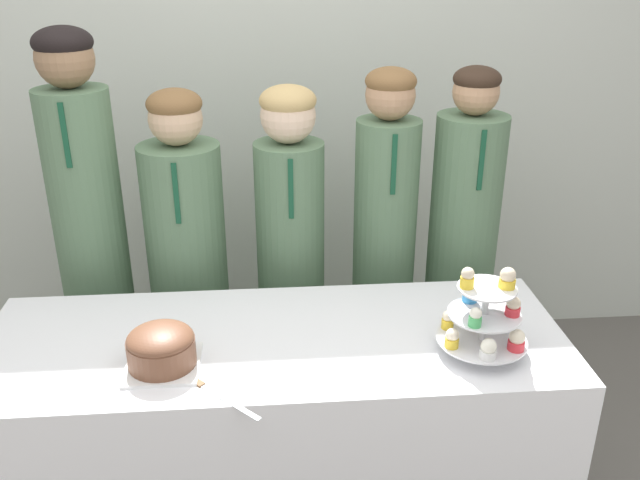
{
  "coord_description": "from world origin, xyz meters",
  "views": [
    {
      "loc": [
        -0.01,
        -1.46,
        1.89
      ],
      "look_at": [
        0.14,
        0.36,
        1.08
      ],
      "focal_mm": 38.0,
      "sensor_mm": 36.0,
      "label": 1
    }
  ],
  "objects_px": {
    "student_2": "(291,271)",
    "student_3": "(383,262)",
    "student_1": "(190,281)",
    "cupcake_stand": "(485,317)",
    "student_0": "(94,254)",
    "cake_knife": "(205,387)",
    "round_cake": "(161,347)",
    "student_4": "(460,263)"
  },
  "relations": [
    {
      "from": "cupcake_stand",
      "to": "student_1",
      "type": "bearing_deg",
      "value": 142.65
    },
    {
      "from": "round_cake",
      "to": "cake_knife",
      "type": "xyz_separation_m",
      "value": [
        0.13,
        -0.11,
        -0.06
      ]
    },
    {
      "from": "student_1",
      "to": "student_2",
      "type": "relative_size",
      "value": 1.0
    },
    {
      "from": "round_cake",
      "to": "student_1",
      "type": "height_order",
      "value": "student_1"
    },
    {
      "from": "cupcake_stand",
      "to": "student_0",
      "type": "bearing_deg",
      "value": 150.92
    },
    {
      "from": "cupcake_stand",
      "to": "student_2",
      "type": "relative_size",
      "value": 0.19
    },
    {
      "from": "student_1",
      "to": "student_3",
      "type": "height_order",
      "value": "student_3"
    },
    {
      "from": "student_1",
      "to": "student_4",
      "type": "xyz_separation_m",
      "value": [
        1.07,
        -0.0,
        0.03
      ]
    },
    {
      "from": "student_3",
      "to": "student_0",
      "type": "bearing_deg",
      "value": 180.0
    },
    {
      "from": "cake_knife",
      "to": "student_1",
      "type": "height_order",
      "value": "student_1"
    },
    {
      "from": "student_2",
      "to": "student_3",
      "type": "height_order",
      "value": "student_3"
    },
    {
      "from": "student_2",
      "to": "student_4",
      "type": "xyz_separation_m",
      "value": [
        0.67,
        0.0,
        0.01
      ]
    },
    {
      "from": "student_0",
      "to": "student_4",
      "type": "relative_size",
      "value": 1.1
    },
    {
      "from": "student_2",
      "to": "student_0",
      "type": "bearing_deg",
      "value": 180.0
    },
    {
      "from": "round_cake",
      "to": "student_4",
      "type": "height_order",
      "value": "student_4"
    },
    {
      "from": "cake_knife",
      "to": "student_1",
      "type": "relative_size",
      "value": 0.17
    },
    {
      "from": "student_1",
      "to": "student_3",
      "type": "xyz_separation_m",
      "value": [
        0.76,
        -0.0,
        0.05
      ]
    },
    {
      "from": "cupcake_stand",
      "to": "student_3",
      "type": "distance_m",
      "value": 0.75
    },
    {
      "from": "student_2",
      "to": "student_4",
      "type": "relative_size",
      "value": 0.96
    },
    {
      "from": "round_cake",
      "to": "student_3",
      "type": "distance_m",
      "value": 1.05
    },
    {
      "from": "round_cake",
      "to": "cake_knife",
      "type": "distance_m",
      "value": 0.18
    },
    {
      "from": "cake_knife",
      "to": "student_2",
      "type": "xyz_separation_m",
      "value": [
        0.27,
        0.83,
        -0.07
      ]
    },
    {
      "from": "cake_knife",
      "to": "cupcake_stand",
      "type": "height_order",
      "value": "cupcake_stand"
    },
    {
      "from": "student_2",
      "to": "student_4",
      "type": "distance_m",
      "value": 0.67
    },
    {
      "from": "round_cake",
      "to": "student_4",
      "type": "distance_m",
      "value": 1.29
    },
    {
      "from": "student_1",
      "to": "cupcake_stand",
      "type": "bearing_deg",
      "value": -37.35
    },
    {
      "from": "student_0",
      "to": "student_1",
      "type": "bearing_deg",
      "value": -0.0
    },
    {
      "from": "student_3",
      "to": "student_4",
      "type": "height_order",
      "value": "same"
    },
    {
      "from": "cupcake_stand",
      "to": "student_2",
      "type": "bearing_deg",
      "value": 127.05
    },
    {
      "from": "student_2",
      "to": "student_1",
      "type": "bearing_deg",
      "value": 180.0
    },
    {
      "from": "student_1",
      "to": "student_3",
      "type": "bearing_deg",
      "value": -0.0
    },
    {
      "from": "student_3",
      "to": "round_cake",
      "type": "bearing_deg",
      "value": -136.85
    },
    {
      "from": "cake_knife",
      "to": "cupcake_stand",
      "type": "xyz_separation_m",
      "value": [
        0.81,
        0.12,
        0.11
      ]
    },
    {
      "from": "student_0",
      "to": "student_3",
      "type": "distance_m",
      "value": 1.11
    },
    {
      "from": "student_0",
      "to": "student_4",
      "type": "distance_m",
      "value": 1.42
    },
    {
      "from": "student_2",
      "to": "round_cake",
      "type": "bearing_deg",
      "value": -119.09
    },
    {
      "from": "student_2",
      "to": "student_4",
      "type": "bearing_deg",
      "value": 0.0
    },
    {
      "from": "student_2",
      "to": "cake_knife",
      "type": "bearing_deg",
      "value": -108.07
    },
    {
      "from": "cake_knife",
      "to": "student_4",
      "type": "bearing_deg",
      "value": 86.49
    },
    {
      "from": "cake_knife",
      "to": "student_2",
      "type": "height_order",
      "value": "student_2"
    },
    {
      "from": "round_cake",
      "to": "cake_knife",
      "type": "relative_size",
      "value": 0.89
    },
    {
      "from": "student_2",
      "to": "student_3",
      "type": "relative_size",
      "value": 0.96
    }
  ]
}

